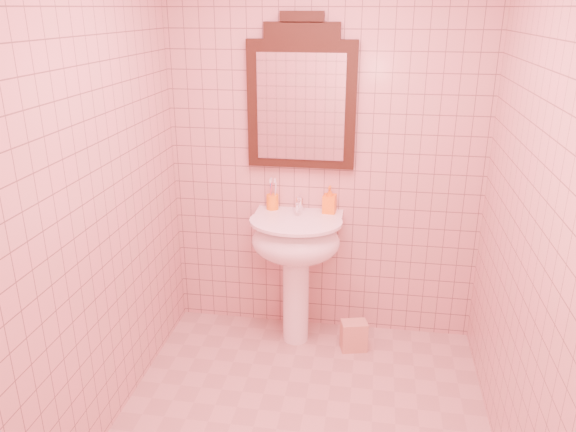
% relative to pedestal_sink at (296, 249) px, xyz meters
% --- Properties ---
extents(floor, '(2.20, 2.20, 0.00)m').
position_rel_pedestal_sink_xyz_m(floor, '(0.15, -0.87, -0.66)').
color(floor, tan).
rests_on(floor, ground).
extents(back_wall, '(2.00, 0.02, 2.50)m').
position_rel_pedestal_sink_xyz_m(back_wall, '(0.15, 0.23, 0.59)').
color(back_wall, tan).
rests_on(back_wall, floor).
extents(pedestal_sink, '(0.58, 0.58, 0.86)m').
position_rel_pedestal_sink_xyz_m(pedestal_sink, '(0.00, 0.00, 0.00)').
color(pedestal_sink, white).
rests_on(pedestal_sink, floor).
extents(faucet, '(0.04, 0.16, 0.11)m').
position_rel_pedestal_sink_xyz_m(faucet, '(-0.00, 0.14, 0.26)').
color(faucet, white).
rests_on(faucet, pedestal_sink).
extents(mirror, '(0.67, 0.06, 0.93)m').
position_rel_pedestal_sink_xyz_m(mirror, '(-0.00, 0.20, 0.92)').
color(mirror, black).
rests_on(mirror, back_wall).
extents(toothbrush_cup, '(0.08, 0.08, 0.18)m').
position_rel_pedestal_sink_xyz_m(toothbrush_cup, '(-0.18, 0.17, 0.25)').
color(toothbrush_cup, orange).
rests_on(toothbrush_cup, pedestal_sink).
extents(soap_dispenser, '(0.09, 0.09, 0.18)m').
position_rel_pedestal_sink_xyz_m(soap_dispenser, '(0.19, 0.16, 0.29)').
color(soap_dispenser, orange).
rests_on(soap_dispenser, pedestal_sink).
extents(towel, '(0.19, 0.15, 0.20)m').
position_rel_pedestal_sink_xyz_m(towel, '(0.39, -0.06, -0.56)').
color(towel, tan).
rests_on(towel, floor).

